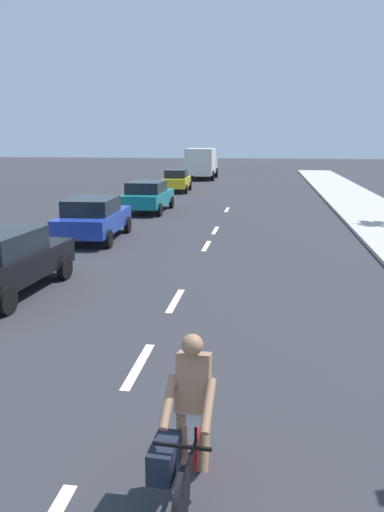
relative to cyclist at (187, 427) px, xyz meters
name	(u,v)px	position (x,y,z in m)	size (l,w,h in m)	color
ground_plane	(210,240)	(-1.29, 14.20, -0.83)	(160.00, 160.00, 0.00)	#2D2D33
lane_stripe_2	(139,365)	(-1.29, 3.11, -0.83)	(0.16, 1.80, 0.01)	white
lane_stripe_3	(175,300)	(-1.29, 6.68, -0.83)	(0.16, 1.80, 0.01)	white
lane_stripe_4	(206,246)	(-1.29, 13.04, -0.83)	(0.16, 1.80, 0.01)	white
lane_stripe_5	(215,230)	(-1.29, 16.23, -0.83)	(0.16, 1.80, 0.01)	white
lane_stripe_6	(227,210)	(-1.29, 22.58, -0.83)	(0.16, 1.80, 0.01)	white
cyclist	(187,427)	(0.00, 0.00, 0.00)	(0.63, 1.71, 1.82)	black
parked_car_black	(2,260)	(-5.52, 6.65, 0.01)	(2.16, 4.36, 1.57)	black
parked_car_blue	(93,217)	(-5.58, 13.61, 0.01)	(2.19, 4.49, 1.57)	#1E389E
parked_car_teal	(147,195)	(-5.27, 21.21, 0.01)	(2.12, 4.53, 1.57)	#14727A
parked_car_yellow	(177,180)	(-5.51, 31.40, 0.00)	(1.92, 3.90, 1.57)	gold
delivery_truck	(201,163)	(-5.23, 43.27, 0.67)	(2.75, 6.27, 2.80)	beige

